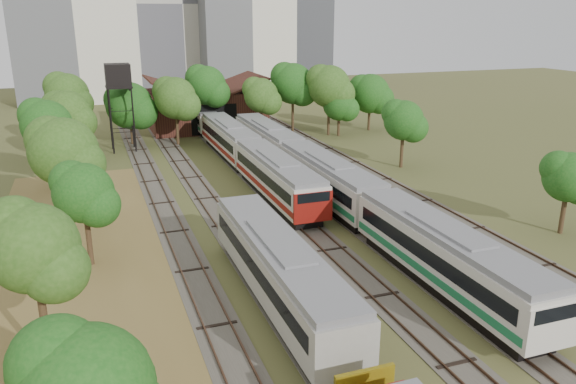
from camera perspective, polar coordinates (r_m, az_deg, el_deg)
name	(u,v)px	position (r m, az deg, el deg)	size (l,w,h in m)	color
ground	(442,316)	(33.01, 15.37, -12.07)	(240.00, 240.00, 0.00)	#475123
dry_grass_patch	(97,303)	(34.92, -18.85, -10.64)	(14.00, 60.00, 0.04)	brown
tracks	(282,190)	(53.32, -0.58, 0.18)	(24.60, 80.00, 0.19)	#4C473D
railcar_red_set	(250,156)	(58.13, -3.86, 3.67)	(3.15, 34.58, 3.90)	black
railcar_green_set	(329,180)	(49.46, 4.15, 1.18)	(3.15, 52.08, 3.90)	black
railcar_rear	(199,116)	(84.19, -9.06, 7.64)	(2.73, 16.08, 3.37)	black
old_grey_coach	(279,270)	(32.26, -0.89, -7.92)	(3.10, 18.00, 3.83)	black
water_tower	(118,78)	(70.79, -16.88, 11.03)	(3.03, 3.03, 10.48)	black
rail_pile_far	(420,212)	(48.66, 13.23, -1.95)	(0.43, 6.89, 0.22)	#512917
maintenance_shed	(206,108)	(83.71, -8.35, 8.40)	(16.45, 11.55, 7.58)	#341713
tree_band_left	(62,151)	(47.33, -21.96, 3.84)	(7.21, 56.56, 8.72)	#382616
tree_band_far	(237,93)	(75.78, -5.22, 10.00)	(45.65, 10.97, 9.65)	#382616
tree_band_right	(398,121)	(63.96, 11.09, 7.05)	(5.39, 43.02, 7.33)	#382616
tower_centre	(175,5)	(124.60, -11.41, 18.16)	(20.00, 18.00, 36.00)	#B3AEA3
tower_far_right	(302,23)	(142.66, 1.38, 16.76)	(12.00, 12.00, 28.00)	#3D3E44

